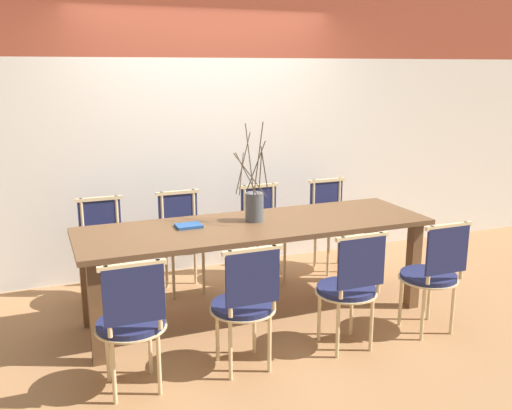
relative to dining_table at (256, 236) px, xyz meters
name	(u,v)px	position (x,y,z in m)	size (l,w,h in m)	color
ground_plane	(256,315)	(0.00, 0.00, -0.68)	(16.00, 16.00, 0.00)	#9E7047
wall_rear	(205,106)	(0.00, 1.31, 0.92)	(12.00, 0.06, 3.20)	silver
dining_table	(256,236)	(0.00, 0.00, 0.00)	(2.77, 0.85, 0.77)	brown
chair_near_leftend	(132,319)	(-1.11, -0.77, -0.19)	(0.44, 0.44, 0.89)	#1E234C
chair_near_left	(245,301)	(-0.38, -0.77, -0.19)	(0.44, 0.44, 0.89)	#1E234C
chair_near_center	(350,285)	(0.40, -0.77, -0.19)	(0.44, 0.44, 0.89)	#1E234C
chair_near_right	(433,272)	(1.11, -0.77, -0.19)	(0.44, 0.44, 0.89)	#1E234C
chair_far_leftend	(103,246)	(-1.09, 0.77, -0.19)	(0.44, 0.44, 0.89)	#1E234C
chair_far_left	(182,238)	(-0.40, 0.77, -0.19)	(0.44, 0.44, 0.89)	#1E234C
chair_far_center	(264,229)	(0.39, 0.77, -0.19)	(0.44, 0.44, 0.89)	#1E234C
chair_far_right	(332,221)	(1.11, 0.77, -0.19)	(0.44, 0.44, 0.89)	#1E234C
vase_centerpiece	(254,205)	(0.02, 0.08, 0.23)	(0.31, 0.34, 0.79)	#4C5156
book_stack	(189,226)	(-0.52, 0.10, 0.11)	(0.20, 0.15, 0.02)	#234C8C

